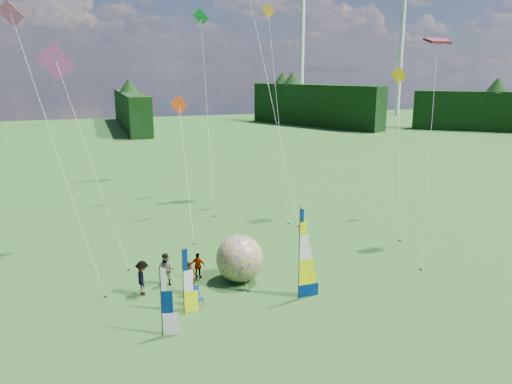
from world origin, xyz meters
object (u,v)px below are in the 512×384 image
object	(u,v)px
spectator_d	(198,266)
camp_chair	(196,297)
kite_whale	(271,90)
side_banner_far	(161,302)
bol_inflatable	(240,258)
spectator_b	(166,270)
spectator_c	(143,278)
feather_banner_main	(299,255)
side_banner_left	(183,282)
spectator_a	(191,278)

from	to	relation	value
spectator_d	camp_chair	distance (m)	3.63
kite_whale	side_banner_far	bearing A→B (deg)	-108.87
side_banner_far	bol_inflatable	world-z (taller)	side_banner_far
bol_inflatable	spectator_d	distance (m)	2.50
bol_inflatable	kite_whale	xyz separation A→B (m)	(7.31, 14.49, 8.79)
spectator_b	spectator_d	size ratio (longest dim) A/B	1.22
spectator_c	kite_whale	world-z (taller)	kite_whale
feather_banner_main	spectator_b	xyz separation A→B (m)	(-6.34, 3.87, -1.52)
bol_inflatable	spectator_b	world-z (taller)	bol_inflatable
feather_banner_main	camp_chair	size ratio (longest dim) A/B	4.60
feather_banner_main	bol_inflatable	bearing A→B (deg)	124.53
bol_inflatable	side_banner_far	bearing A→B (deg)	-137.60
spectator_c	spectator_d	distance (m)	3.48
spectator_b	spectator_d	bearing A→B (deg)	43.07
side_banner_left	spectator_a	size ratio (longest dim) A/B	1.86
side_banner_left	bol_inflatable	bearing A→B (deg)	30.34
spectator_d	camp_chair	bearing A→B (deg)	109.84
spectator_a	spectator_c	xyz separation A→B (m)	(-2.48, 0.76, 0.04)
side_banner_far	bol_inflatable	distance (m)	6.93
spectator_a	spectator_d	xyz separation A→B (m)	(0.80, 1.90, -0.14)
spectator_b	feather_banner_main	bearing A→B (deg)	-0.15
side_banner_left	spectator_c	size ratio (longest dim) A/B	1.78
feather_banner_main	camp_chair	bearing A→B (deg)	170.91
spectator_c	spectator_d	world-z (taller)	spectator_c
side_banner_far	spectator_c	xyz separation A→B (m)	(-0.35, 4.61, -0.68)
feather_banner_main	spectator_a	xyz separation A→B (m)	(-5.26, 2.36, -1.54)
spectator_c	camp_chair	xyz separation A→B (m)	(2.41, -2.38, -0.41)
feather_banner_main	spectator_c	world-z (taller)	feather_banner_main
side_banner_left	camp_chair	distance (m)	1.46
spectator_a	spectator_c	size ratio (longest dim) A/B	0.96
spectator_d	camp_chair	size ratio (longest dim) A/B	1.44
feather_banner_main	spectator_d	distance (m)	6.39
spectator_a	spectator_b	world-z (taller)	spectator_b
side_banner_far	spectator_a	size ratio (longest dim) A/B	1.79
side_banner_far	spectator_b	bearing A→B (deg)	94.13
feather_banner_main	bol_inflatable	xyz separation A→B (m)	(-2.28, 3.17, -1.10)
spectator_a	spectator_d	world-z (taller)	spectator_a
feather_banner_main	kite_whale	distance (m)	19.91
spectator_d	feather_banner_main	bearing A→B (deg)	170.01
bol_inflatable	spectator_a	distance (m)	3.12
bol_inflatable	camp_chair	distance (m)	3.98
bol_inflatable	camp_chair	xyz separation A→B (m)	(-3.05, -2.43, -0.82)
feather_banner_main	side_banner_left	distance (m)	6.11
feather_banner_main	spectator_b	bearing A→B (deg)	147.47
spectator_c	kite_whale	bearing A→B (deg)	-38.02
side_banner_far	bol_inflatable	bearing A→B (deg)	57.59
side_banner_left	kite_whale	bearing A→B (deg)	50.01
camp_chair	kite_whale	size ratio (longest dim) A/B	0.05
feather_banner_main	side_banner_far	size ratio (longest dim) A/B	1.51
side_banner_left	spectator_c	xyz separation A→B (m)	(-1.68, 2.89, -0.74)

